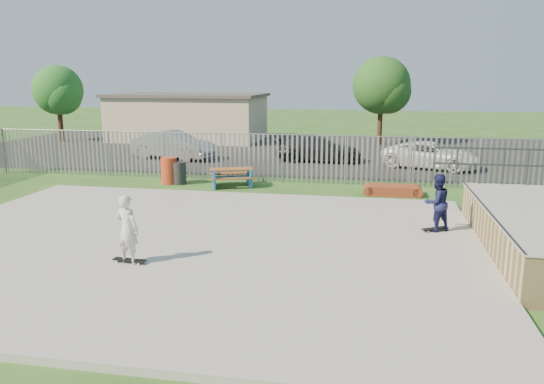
% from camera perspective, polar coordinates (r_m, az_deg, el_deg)
% --- Properties ---
extents(ground, '(120.00, 120.00, 0.00)m').
position_cam_1_polar(ground, '(14.05, -9.10, -5.79)').
color(ground, '#2A531C').
rests_on(ground, ground).
extents(concrete_slab, '(15.00, 12.00, 0.15)m').
position_cam_1_polar(concrete_slab, '(14.03, -9.11, -5.50)').
color(concrete_slab, '#A2A39D').
rests_on(concrete_slab, ground).
extents(fence, '(26.04, 16.02, 2.00)m').
position_cam_1_polar(fence, '(17.82, -1.22, 1.53)').
color(fence, gray).
rests_on(fence, ground).
extents(picnic_table, '(2.11, 1.93, 0.73)m').
position_cam_1_polar(picnic_table, '(21.41, -4.38, 1.60)').
color(picnic_table, brown).
rests_on(picnic_table, ground).
extents(funbox, '(1.79, 0.91, 0.36)m').
position_cam_1_polar(funbox, '(20.31, 12.84, 0.19)').
color(funbox, maroon).
rests_on(funbox, ground).
extents(trash_bin_red, '(0.66, 0.66, 1.09)m').
position_cam_1_polar(trash_bin_red, '(22.24, -11.01, 2.27)').
color(trash_bin_red, '#B1351B').
rests_on(trash_bin_red, ground).
extents(trash_bin_grey, '(0.55, 0.55, 0.92)m').
position_cam_1_polar(trash_bin_grey, '(22.11, -9.93, 2.03)').
color(trash_bin_grey, '#232325').
rests_on(trash_bin_grey, ground).
extents(parking_lot, '(40.00, 18.00, 0.02)m').
position_cam_1_polar(parking_lot, '(32.17, 2.32, 4.55)').
color(parking_lot, black).
rests_on(parking_lot, ground).
extents(car_silver, '(4.77, 2.59, 1.49)m').
position_cam_1_polar(car_silver, '(28.96, -10.61, 5.00)').
color(car_silver, '#B9B9BE').
rests_on(car_silver, parking_lot).
extents(car_dark, '(4.49, 1.91, 1.29)m').
position_cam_1_polar(car_dark, '(27.72, 5.01, 4.63)').
color(car_dark, black).
rests_on(car_dark, parking_lot).
extents(car_white, '(4.98, 3.46, 1.26)m').
position_cam_1_polar(car_white, '(26.61, 16.72, 3.82)').
color(car_white, white).
rests_on(car_white, parking_lot).
extents(building, '(10.40, 6.40, 3.20)m').
position_cam_1_polar(building, '(37.82, -8.95, 8.00)').
color(building, beige).
rests_on(building, ground).
extents(tree_left, '(3.33, 3.33, 5.13)m').
position_cam_1_polar(tree_left, '(39.24, -22.05, 10.11)').
color(tree_left, '#402619').
rests_on(tree_left, ground).
extents(tree_mid, '(3.66, 3.66, 5.64)m').
position_cam_1_polar(tree_mid, '(35.17, 11.69, 11.16)').
color(tree_mid, '#442B1B').
rests_on(tree_mid, ground).
extents(skateboard_a, '(0.78, 0.60, 0.08)m').
position_cam_1_polar(skateboard_a, '(15.40, 17.12, -3.85)').
color(skateboard_a, black).
rests_on(skateboard_a, concrete_slab).
extents(skateboard_b, '(0.82, 0.28, 0.08)m').
position_cam_1_polar(skateboard_b, '(12.68, -15.09, -7.18)').
color(skateboard_b, black).
rests_on(skateboard_b, concrete_slab).
extents(skater_navy, '(0.98, 0.93, 1.60)m').
position_cam_1_polar(skater_navy, '(15.21, 17.30, -1.10)').
color(skater_navy, '#161945').
rests_on(skater_navy, concrete_slab).
extents(skater_white, '(0.66, 0.53, 1.60)m').
position_cam_1_polar(skater_white, '(12.45, -15.28, -3.88)').
color(skater_white, silver).
rests_on(skater_white, concrete_slab).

